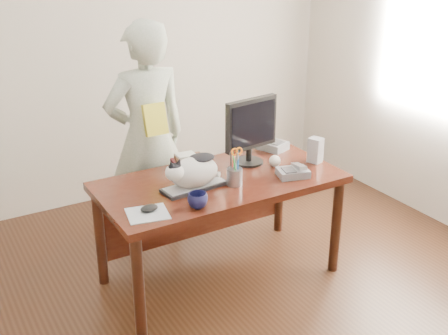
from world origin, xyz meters
TOP-DOWN VIEW (x-y plane):
  - room at (0.00, 0.00)m, footprint 4.50×4.50m
  - desk at (0.00, 0.68)m, footprint 1.60×0.80m
  - keyboard at (-0.21, 0.56)m, footprint 0.44×0.20m
  - cat at (-0.23, 0.55)m, footprint 0.41×0.24m
  - monitor at (0.32, 0.73)m, footprint 0.42×0.23m
  - pen_cup at (0.03, 0.47)m, footprint 0.10×0.10m
  - mousepad at (-0.61, 0.38)m, footprint 0.27×0.25m
  - mouse at (-0.59, 0.40)m, footprint 0.12×0.09m
  - coffee_mug at (-0.32, 0.30)m, footprint 0.16×0.16m
  - phone at (0.45, 0.40)m, footprint 0.23×0.20m
  - speaker at (0.73, 0.52)m, footprint 0.10×0.11m
  - baseball at (0.43, 0.59)m, footprint 0.08×0.08m
  - book_stack at (-0.07, 0.94)m, footprint 0.23×0.19m
  - calculator at (0.61, 0.89)m, footprint 0.22×0.25m
  - person at (-0.22, 1.30)m, footprint 0.63×0.42m
  - held_book at (-0.22, 1.13)m, footprint 0.16×0.10m

SIDE VIEW (x-z plane):
  - desk at x=0.00m, z-range 0.23..0.98m
  - mousepad at x=-0.61m, z-range 0.75..0.76m
  - keyboard at x=-0.21m, z-range 0.75..0.77m
  - mouse at x=-0.59m, z-range 0.75..0.80m
  - calculator at x=0.61m, z-range 0.75..0.81m
  - phone at x=0.45m, z-range 0.73..0.83m
  - book_stack at x=-0.07m, z-range 0.75..0.82m
  - baseball at x=0.43m, z-range 0.75..0.83m
  - coffee_mug at x=-0.32m, z-range 0.75..0.84m
  - pen_cup at x=0.03m, z-range 0.69..0.95m
  - speaker at x=0.73m, z-range 0.75..0.93m
  - person at x=-0.22m, z-range 0.00..1.72m
  - cat at x=-0.23m, z-range 0.75..0.99m
  - monitor at x=0.32m, z-range 0.78..1.25m
  - held_book at x=-0.22m, z-range 0.94..1.16m
  - room at x=0.00m, z-range -0.90..3.60m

